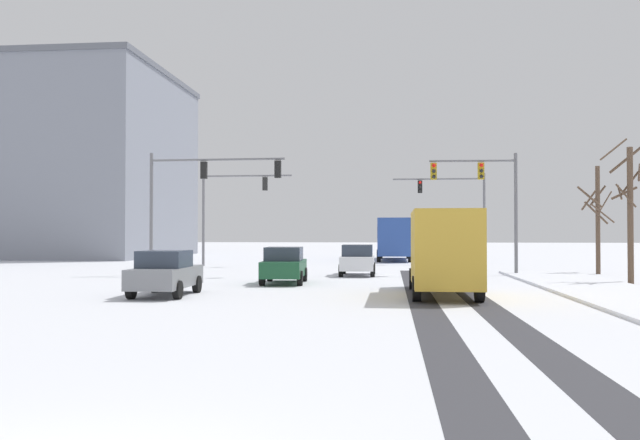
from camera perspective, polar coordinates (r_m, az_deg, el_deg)
The scene contains 14 objects.
wheel_track_left_lane at distance 22.04m, azimuth 8.75°, elevation -6.94°, with size 0.93×36.45×0.01m, color #38383D.
wheel_track_right_lane at distance 22.20m, azimuth 13.59°, elevation -6.88°, with size 0.93×36.45×0.01m, color #38383D.
traffic_signal_near_right at distance 36.81m, azimuth 13.95°, elevation 2.57°, with size 4.66×0.54×6.50m.
traffic_signal_near_left at distance 35.93m, azimuth -10.34°, elevation 2.83°, with size 7.30×0.50×6.50m.
traffic_signal_far_left at distance 45.82m, azimuth -7.85°, elevation 1.65°, with size 6.19×0.38×6.50m.
traffic_signal_far_right at distance 48.73m, azimuth 11.68°, elevation 1.53°, with size 6.55×0.39×6.50m.
car_white_lead at distance 35.42m, azimuth 3.22°, elevation -3.41°, with size 1.88×4.12×1.62m.
car_dark_green_second at distance 29.82m, azimuth -3.07°, elevation -3.85°, with size 1.99×4.18×1.62m.
car_grey_third at distance 24.63m, azimuth -13.01°, elevation -4.41°, with size 1.93×4.15×1.62m.
bus_oncoming at distance 55.41m, azimuth 6.35°, elevation -1.35°, with size 2.74×11.02×3.38m.
box_truck_delivery at distance 24.63m, azimuth 10.39°, elevation -2.52°, with size 2.35×7.42×3.02m.
bare_tree_sidewalk_mid at distance 32.48m, azimuth 24.84°, elevation 1.02°, with size 2.16×1.87×6.58m.
bare_tree_sidewalk_far at distance 39.52m, azimuth 22.51°, elevation 0.31°, with size 1.80×1.96×5.90m.
office_building_far_left_block at distance 70.47m, azimuth -23.76°, elevation 4.24°, with size 28.42×20.36×17.37m.
Camera 1 is at (2.98, -5.33, 2.26)m, focal length 37.61 mm.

